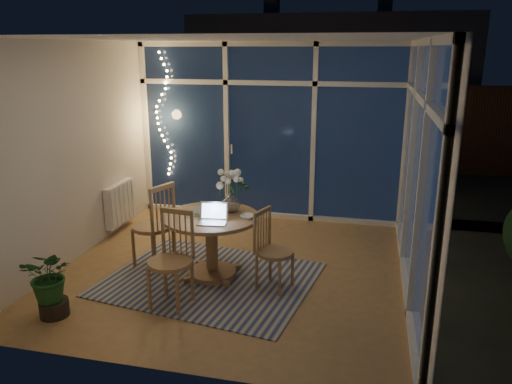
% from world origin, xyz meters
% --- Properties ---
extents(floor, '(4.00, 4.00, 0.00)m').
position_xyz_m(floor, '(0.00, 0.00, 0.00)').
color(floor, olive).
rests_on(floor, ground).
extents(ceiling, '(4.00, 4.00, 0.00)m').
position_xyz_m(ceiling, '(0.00, 0.00, 2.60)').
color(ceiling, silver).
rests_on(ceiling, wall_back).
extents(wall_back, '(4.00, 0.04, 2.60)m').
position_xyz_m(wall_back, '(0.00, 2.00, 1.30)').
color(wall_back, silver).
rests_on(wall_back, floor).
extents(wall_front, '(4.00, 0.04, 2.60)m').
position_xyz_m(wall_front, '(0.00, -2.00, 1.30)').
color(wall_front, silver).
rests_on(wall_front, floor).
extents(wall_left, '(0.04, 4.00, 2.60)m').
position_xyz_m(wall_left, '(-2.00, 0.00, 1.30)').
color(wall_left, silver).
rests_on(wall_left, floor).
extents(wall_right, '(0.04, 4.00, 2.60)m').
position_xyz_m(wall_right, '(2.00, 0.00, 1.30)').
color(wall_right, silver).
rests_on(wall_right, floor).
extents(window_wall_back, '(4.00, 0.10, 2.60)m').
position_xyz_m(window_wall_back, '(0.00, 1.96, 1.30)').
color(window_wall_back, white).
rests_on(window_wall_back, floor).
extents(window_wall_right, '(0.10, 4.00, 2.60)m').
position_xyz_m(window_wall_right, '(1.96, 0.00, 1.30)').
color(window_wall_right, white).
rests_on(window_wall_right, floor).
extents(radiator, '(0.10, 0.70, 0.58)m').
position_xyz_m(radiator, '(-1.94, 0.90, 0.40)').
color(radiator, white).
rests_on(radiator, wall_left).
extents(fairy_lights, '(0.24, 0.10, 1.85)m').
position_xyz_m(fairy_lights, '(-1.65, 1.88, 1.52)').
color(fairy_lights, '#FFBB66').
rests_on(fairy_lights, window_wall_back).
extents(garden_patio, '(12.00, 6.00, 0.10)m').
position_xyz_m(garden_patio, '(0.50, 5.00, -0.06)').
color(garden_patio, black).
rests_on(garden_patio, ground).
extents(garden_fence, '(11.00, 0.08, 1.80)m').
position_xyz_m(garden_fence, '(0.00, 5.50, 0.90)').
color(garden_fence, '#331C12').
rests_on(garden_fence, ground).
extents(neighbour_roof, '(7.00, 3.00, 2.20)m').
position_xyz_m(neighbour_roof, '(0.30, 8.50, 2.20)').
color(neighbour_roof, '#33343D').
rests_on(neighbour_roof, ground).
extents(garden_shrubs, '(0.90, 0.90, 0.90)m').
position_xyz_m(garden_shrubs, '(-0.80, 3.40, 0.45)').
color(garden_shrubs, black).
rests_on(garden_shrubs, ground).
extents(rug, '(2.48, 2.11, 0.01)m').
position_xyz_m(rug, '(-0.21, -0.34, 0.01)').
color(rug, '#B5AD93').
rests_on(rug, floor).
extents(dining_table, '(1.22, 1.22, 0.73)m').
position_xyz_m(dining_table, '(-0.21, -0.24, 0.36)').
color(dining_table, '#8F5B40').
rests_on(dining_table, floor).
extents(chair_left, '(0.63, 0.63, 1.05)m').
position_xyz_m(chair_left, '(-0.96, -0.14, 0.52)').
color(chair_left, '#8F5B40').
rests_on(chair_left, floor).
extents(chair_right, '(0.52, 0.52, 0.89)m').
position_xyz_m(chair_right, '(0.55, -0.39, 0.44)').
color(chair_right, '#8F5B40').
rests_on(chair_right, floor).
extents(chair_front, '(0.51, 0.51, 0.99)m').
position_xyz_m(chair_front, '(-0.40, -0.99, 0.50)').
color(chair_front, '#8F5B40').
rests_on(chair_front, floor).
extents(laptop, '(0.33, 0.29, 0.22)m').
position_xyz_m(laptop, '(-0.12, -0.47, 0.84)').
color(laptop, silver).
rests_on(laptop, dining_table).
extents(flower_vase, '(0.23, 0.23, 0.21)m').
position_xyz_m(flower_vase, '(-0.03, -0.04, 0.83)').
color(flower_vase, silver).
rests_on(flower_vase, dining_table).
extents(bowl, '(0.17, 0.17, 0.04)m').
position_xyz_m(bowl, '(0.21, -0.24, 0.75)').
color(bowl, white).
rests_on(bowl, dining_table).
extents(newspapers, '(0.45, 0.39, 0.02)m').
position_xyz_m(newspapers, '(-0.34, -0.12, 0.74)').
color(newspapers, beige).
rests_on(newspapers, dining_table).
extents(phone, '(0.13, 0.11, 0.01)m').
position_xyz_m(phone, '(-0.22, -0.36, 0.73)').
color(phone, black).
rests_on(phone, dining_table).
extents(potted_plant, '(0.60, 0.54, 0.76)m').
position_xyz_m(potted_plant, '(-1.43, -1.43, 0.38)').
color(potted_plant, '#1A4A1F').
rests_on(potted_plant, floor).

